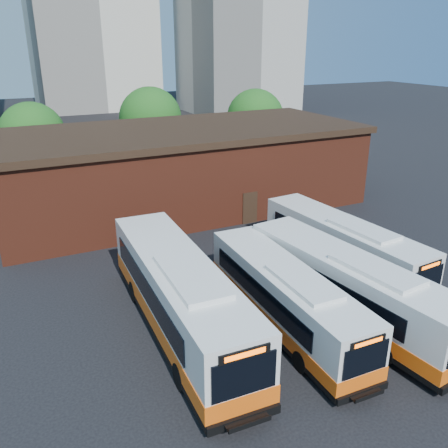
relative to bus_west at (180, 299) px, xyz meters
name	(u,v)px	position (x,y,z in m)	size (l,w,h in m)	color
ground	(336,328)	(6.75, -3.00, -1.72)	(220.00, 220.00, 0.00)	black
bus_west	(180,299)	(0.00, 0.00, 0.00)	(3.37, 14.00, 3.79)	white
bus_midwest	(285,300)	(4.55, -1.80, -0.28)	(2.68, 11.70, 3.17)	white
bus_mideast	(348,290)	(7.67, -2.51, -0.16)	(3.96, 12.75, 3.42)	white
bus_east	(342,248)	(10.78, 1.71, -0.24)	(3.43, 12.13, 3.27)	white
depot_building	(182,167)	(6.75, 17.00, 1.54)	(28.60, 12.60, 6.40)	maroon
tree_west	(32,135)	(-3.25, 29.00, 2.93)	(6.00, 6.00, 7.65)	#382314
tree_mid	(151,119)	(8.75, 31.00, 3.36)	(6.56, 6.56, 8.36)	#382314
tree_east	(255,118)	(19.75, 28.00, 3.11)	(6.24, 6.24, 7.96)	#382314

